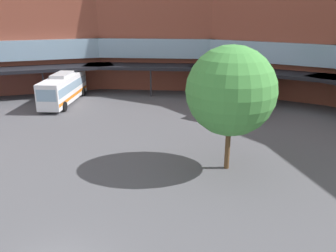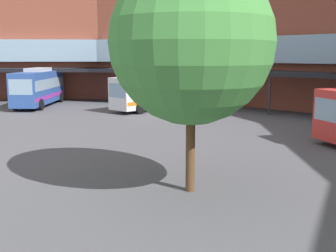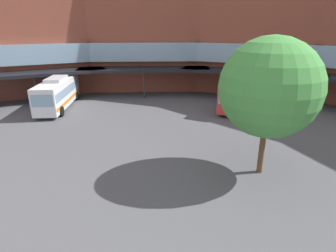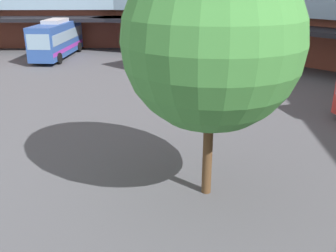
# 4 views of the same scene
# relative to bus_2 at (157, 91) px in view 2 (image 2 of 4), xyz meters

# --- Properties ---
(station_building) EXTENTS (85.05, 48.11, 18.07)m
(station_building) POSITION_rel_bus_2_xyz_m (15.59, -2.17, 6.76)
(station_building) COLOR brown
(station_building) RESTS_ON ground
(bus_2) EXTENTS (4.79, 10.60, 3.62)m
(bus_2) POSITION_rel_bus_2_xyz_m (0.00, 0.00, 0.00)
(bus_2) COLOR white
(bus_2) RESTS_ON ground
(bus_3) EXTENTS (9.78, 7.96, 3.96)m
(bus_3) POSITION_rel_bus_2_xyz_m (-9.13, -8.77, 0.17)
(bus_3) COLOR #2D519E
(bus_3) RESTS_ON ground
(plaza_tree) EXTENTS (6.14, 6.14, 8.79)m
(plaza_tree) POSITION_rel_bus_2_xyz_m (21.35, -12.24, 3.87)
(plaza_tree) COLOR brown
(plaza_tree) RESTS_ON ground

